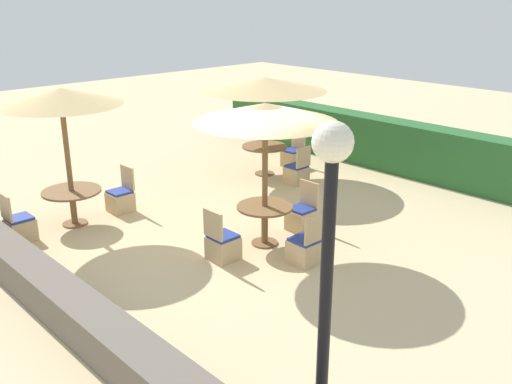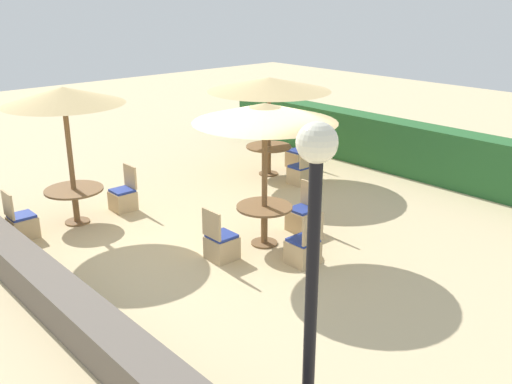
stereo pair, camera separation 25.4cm
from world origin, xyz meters
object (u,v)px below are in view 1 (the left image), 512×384
object	(u,v)px
lamp_post	(329,229)
patio_chair_front_left_north	(121,199)
patio_chair_center_south	(222,245)
round_table_front_left	(72,197)
patio_chair_center_east	(305,249)
parasol_front_left	(61,97)
patio_chair_front_left_south	(19,227)
round_table_center	(265,215)
parasol_center	(265,113)
parasol_back_left	(265,84)
patio_chair_back_left_north	(293,156)
round_table_back_left	(265,151)
patio_chair_center_north	(302,217)
patio_chair_back_left_east	(297,173)

from	to	relation	value
lamp_post	patio_chair_front_left_north	distance (m)	7.62
patio_chair_front_left_north	patio_chair_center_south	xyz separation A→B (m)	(3.19, 0.06, 0.00)
round_table_front_left	patio_chair_center_east	distance (m)	4.71
parasol_front_left	patio_chair_front_left_south	bearing A→B (deg)	-89.08
patio_chair_front_left_south	round_table_center	world-z (taller)	patio_chair_front_left_south
parasol_center	round_table_center	bearing A→B (deg)	-63.43
parasol_front_left	parasol_back_left	distance (m)	4.99
patio_chair_front_left_north	parasol_back_left	xyz separation A→B (m)	(0.23, 3.93, 1.97)
patio_chair_front_left_south	patio_chair_front_left_north	world-z (taller)	same
patio_chair_front_left_south	parasol_center	bearing A→B (deg)	44.52
round_table_front_left	patio_chair_center_south	world-z (taller)	patio_chair_center_south
patio_chair_back_left_north	patio_chair_center_south	bearing A→B (deg)	120.95
parasol_front_left	round_table_front_left	bearing A→B (deg)	-153.43
parasol_back_left	round_table_back_left	xyz separation A→B (m)	(0.00, 0.00, -1.65)
parasol_front_left	round_table_center	size ratio (longest dim) A/B	2.67
patio_chair_front_left_south	round_table_back_left	size ratio (longest dim) A/B	0.83
patio_chair_center_north	patio_chair_center_east	xyz separation A→B (m)	(1.01, -1.03, 0.00)
parasol_back_left	patio_chair_center_north	bearing A→B (deg)	-32.72
patio_chair_center_north	patio_chair_center_east	distance (m)	1.44
patio_chair_back_left_north	parasol_back_left	bearing A→B (deg)	88.68
patio_chair_front_left_south	parasol_back_left	world-z (taller)	parasol_back_left
round_table_center	round_table_back_left	world-z (taller)	round_table_center
parasol_front_left	patio_chair_front_left_south	xyz separation A→B (m)	(0.02, -1.08, -2.24)
parasol_front_left	patio_chair_front_left_north	distance (m)	2.47
parasol_front_left	patio_chair_center_east	bearing A→B (deg)	25.41
round_table_front_left	round_table_back_left	distance (m)	4.99
parasol_center	round_table_back_left	world-z (taller)	parasol_center
patio_chair_center_south	round_table_back_left	bearing A→B (deg)	127.37
round_table_front_left	patio_chair_back_left_north	xyz separation A→B (m)	(0.25, 6.00, -0.30)
round_table_back_left	patio_chair_front_left_north	bearing A→B (deg)	-93.37
parasol_front_left	parasol_center	xyz separation A→B (m)	(3.22, 2.07, -0.11)
lamp_post	patio_chair_center_south	bearing A→B (deg)	152.74
patio_chair_center_north	round_table_back_left	size ratio (longest dim) A/B	0.83
round_table_front_left	patio_chair_center_south	size ratio (longest dim) A/B	1.21
lamp_post	patio_chair_back_left_east	bearing A→B (deg)	134.33
patio_chair_center_east	patio_chair_back_left_north	bearing A→B (deg)	45.12
lamp_post	round_table_back_left	size ratio (longest dim) A/B	2.98
round_table_front_left	round_table_center	distance (m)	3.83
parasol_center	patio_chair_back_left_east	world-z (taller)	parasol_center
patio_chair_center_east	patio_chair_center_south	distance (m)	1.40
parasol_front_left	round_table_back_left	xyz separation A→B (m)	(0.23, 4.98, -1.92)
round_table_front_left	patio_chair_center_north	world-z (taller)	patio_chair_center_north
round_table_center	parasol_back_left	world-z (taller)	parasol_back_left
lamp_post	round_table_center	xyz separation A→B (m)	(-3.84, 2.97, -1.79)
patio_chair_front_left_north	parasol_center	xyz separation A→B (m)	(3.23, 1.02, 2.13)
round_table_front_left	round_table_back_left	bearing A→B (deg)	87.40
parasol_center	patio_chair_center_north	bearing A→B (deg)	88.81
patio_chair_front_left_north	patio_chair_center_north	bearing A→B (deg)	-148.44
patio_chair_front_left_north	patio_chair_back_left_north	size ratio (longest dim) A/B	1.00
patio_chair_front_left_south	parasol_back_left	xyz separation A→B (m)	(0.21, 6.06, 1.97)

